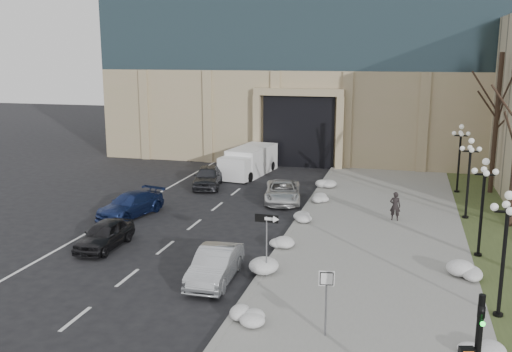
# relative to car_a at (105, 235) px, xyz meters

# --- Properties ---
(sidewalk) EXTENTS (9.00, 40.00, 0.12)m
(sidewalk) POSITION_rel_car_a_xyz_m (12.87, 4.76, -0.62)
(sidewalk) COLOR gray
(sidewalk) RESTS_ON ground
(curb) EXTENTS (0.30, 40.00, 0.14)m
(curb) POSITION_rel_car_a_xyz_m (8.37, 4.76, -0.61)
(curb) COLOR gray
(curb) RESTS_ON ground
(grass_strip) EXTENTS (4.00, 40.00, 0.10)m
(grass_strip) POSITION_rel_car_a_xyz_m (19.37, 4.76, -0.63)
(grass_strip) COLOR #3C4A25
(grass_strip) RESTS_ON ground
(car_a) EXTENTS (1.61, 3.99, 1.36)m
(car_a) POSITION_rel_car_a_xyz_m (0.00, 0.00, 0.00)
(car_a) COLOR black
(car_a) RESTS_ON ground
(car_b) EXTENTS (1.68, 4.37, 1.42)m
(car_b) POSITION_rel_car_a_xyz_m (6.63, -2.59, 0.03)
(car_b) COLOR #A9ADB1
(car_b) RESTS_ON ground
(car_c) EXTENTS (2.99, 5.06, 1.38)m
(car_c) POSITION_rel_car_a_xyz_m (-1.38, 5.45, 0.01)
(car_c) COLOR navy
(car_c) RESTS_ON ground
(car_d) EXTENTS (3.10, 5.14, 1.33)m
(car_d) POSITION_rel_car_a_xyz_m (6.58, 11.02, -0.01)
(car_d) COLOR silver
(car_d) RESTS_ON ground
(car_e) EXTENTS (2.78, 4.82, 1.54)m
(car_e) POSITION_rel_car_a_xyz_m (0.53, 13.62, 0.09)
(car_e) COLOR #313236
(car_e) RESTS_ON ground
(pedestrian) EXTENTS (0.62, 0.42, 1.66)m
(pedestrian) POSITION_rel_car_a_xyz_m (13.72, 8.15, 0.27)
(pedestrian) COLOR black
(pedestrian) RESTS_ON sidewalk
(box_truck) EXTENTS (3.18, 6.96, 2.13)m
(box_truck) POSITION_rel_car_a_xyz_m (2.22, 18.55, 0.35)
(box_truck) COLOR white
(box_truck) RESTS_ON ground
(one_way_sign) EXTENTS (1.06, 0.29, 2.84)m
(one_way_sign) POSITION_rel_car_a_xyz_m (8.83, -1.82, 1.67)
(one_way_sign) COLOR slate
(one_way_sign) RESTS_ON ground
(keep_sign) EXTENTS (0.52, 0.13, 2.42)m
(keep_sign) POSITION_rel_car_a_xyz_m (11.82, -6.38, 1.10)
(keep_sign) COLOR slate
(keep_sign) RESTS_ON ground
(snow_clump_b) EXTENTS (1.10, 1.60, 0.36)m
(snow_clump_b) POSITION_rel_car_a_xyz_m (9.07, -6.26, -0.38)
(snow_clump_b) COLOR silver
(snow_clump_b) RESTS_ON sidewalk
(snow_clump_c) EXTENTS (1.10, 1.60, 0.36)m
(snow_clump_c) POSITION_rel_car_a_xyz_m (8.79, -1.95, -0.38)
(snow_clump_c) COLOR silver
(snow_clump_c) RESTS_ON sidewalk
(snow_clump_d) EXTENTS (1.10, 1.60, 0.36)m
(snow_clump_d) POSITION_rel_car_a_xyz_m (8.66, 2.28, -0.38)
(snow_clump_d) COLOR silver
(snow_clump_d) RESTS_ON sidewalk
(snow_clump_e) EXTENTS (1.10, 1.60, 0.36)m
(snow_clump_e) POSITION_rel_car_a_xyz_m (8.92, 6.65, -0.38)
(snow_clump_e) COLOR silver
(snow_clump_e) RESTS_ON sidewalk
(snow_clump_f) EXTENTS (1.10, 1.60, 0.36)m
(snow_clump_f) POSITION_rel_car_a_xyz_m (9.01, 11.39, -0.38)
(snow_clump_f) COLOR silver
(snow_clump_f) RESTS_ON sidewalk
(snow_clump_g) EXTENTS (1.10, 1.60, 0.36)m
(snow_clump_g) POSITION_rel_car_a_xyz_m (8.68, 15.26, -0.38)
(snow_clump_g) COLOR silver
(snow_clump_g) RESTS_ON sidewalk
(snow_clump_i) EXTENTS (1.10, 1.60, 0.36)m
(snow_clump_i) POSITION_rel_car_a_xyz_m (16.88, 0.01, -0.38)
(snow_clump_i) COLOR silver
(snow_clump_i) RESTS_ON sidewalk
(lamppost_a) EXTENTS (1.18, 1.18, 4.76)m
(lamppost_a) POSITION_rel_car_a_xyz_m (17.67, -3.24, 2.39)
(lamppost_a) COLOR black
(lamppost_a) RESTS_ON ground
(lamppost_b) EXTENTS (1.18, 1.18, 4.76)m
(lamppost_b) POSITION_rel_car_a_xyz_m (17.67, 3.26, 2.39)
(lamppost_b) COLOR black
(lamppost_b) RESTS_ON ground
(lamppost_c) EXTENTS (1.18, 1.18, 4.76)m
(lamppost_c) POSITION_rel_car_a_xyz_m (17.67, 9.76, 2.39)
(lamppost_c) COLOR black
(lamppost_c) RESTS_ON ground
(lamppost_d) EXTENTS (1.18, 1.18, 4.76)m
(lamppost_d) POSITION_rel_car_a_xyz_m (17.67, 16.26, 2.39)
(lamppost_d) COLOR black
(lamppost_d) RESTS_ON ground
(tree_far) EXTENTS (3.20, 3.20, 9.50)m
(tree_far) POSITION_rel_car_a_xyz_m (19.87, 16.76, 5.47)
(tree_far) COLOR black
(tree_far) RESTS_ON ground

